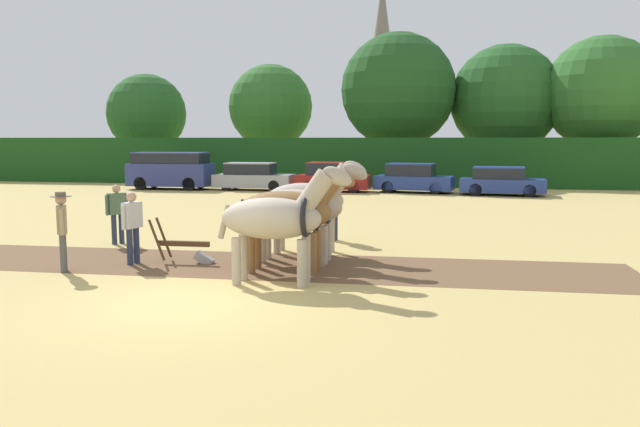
% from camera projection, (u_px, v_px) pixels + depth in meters
% --- Properties ---
extents(ground_plane, '(240.00, 240.00, 0.00)m').
position_uv_depth(ground_plane, '(188.00, 302.00, 11.04)').
color(ground_plane, tan).
extents(plowed_furrow_strip, '(21.78, 3.64, 0.01)m').
position_uv_depth(plowed_furrow_strip, '(155.00, 261.00, 14.67)').
color(plowed_furrow_strip, brown).
rests_on(plowed_furrow_strip, ground).
extents(hedgerow, '(61.35, 1.39, 2.94)m').
position_uv_depth(hedgerow, '(369.00, 162.00, 38.08)').
color(hedgerow, '#194719').
rests_on(hedgerow, ground).
extents(tree_far_left, '(5.83, 5.83, 7.66)m').
position_uv_depth(tree_far_left, '(147.00, 114.00, 46.43)').
color(tree_far_left, '#4C3823').
rests_on(tree_far_left, ground).
extents(tree_left, '(6.10, 6.10, 8.27)m').
position_uv_depth(tree_left, '(271.00, 107.00, 45.52)').
color(tree_left, '#4C3823').
rests_on(tree_left, ground).
extents(tree_center_left, '(7.58, 7.58, 9.85)m').
position_uv_depth(tree_center_left, '(398.00, 90.00, 41.30)').
color(tree_center_left, brown).
rests_on(tree_center_left, ground).
extents(tree_center, '(7.21, 7.21, 9.07)m').
position_uv_depth(tree_center, '(505.00, 99.00, 41.27)').
color(tree_center, brown).
rests_on(tree_center, ground).
extents(tree_center_right, '(7.03, 7.03, 9.24)m').
position_uv_depth(tree_center_right, '(601.00, 93.00, 38.89)').
color(tree_center_right, brown).
rests_on(tree_center_right, ground).
extents(church_spire, '(3.12, 3.12, 20.27)m').
position_uv_depth(church_spire, '(382.00, 68.00, 68.35)').
color(church_spire, gray).
rests_on(church_spire, ground).
extents(draft_horse_lead_left, '(2.76, 0.92, 2.43)m').
position_uv_depth(draft_horse_lead_left, '(277.00, 218.00, 12.27)').
color(draft_horse_lead_left, '#B2A38E').
rests_on(draft_horse_lead_left, ground).
extents(draft_horse_lead_right, '(2.73, 1.01, 2.32)m').
position_uv_depth(draft_horse_lead_right, '(289.00, 212.00, 13.40)').
color(draft_horse_lead_right, brown).
rests_on(draft_horse_lead_right, ground).
extents(draft_horse_trail_left, '(2.97, 0.96, 2.40)m').
position_uv_depth(draft_horse_trail_left, '(300.00, 207.00, 14.53)').
color(draft_horse_trail_left, '#B2A38E').
rests_on(draft_horse_trail_left, ground).
extents(draft_horse_trail_right, '(2.72, 0.99, 2.41)m').
position_uv_depth(draft_horse_trail_right, '(309.00, 200.00, 15.65)').
color(draft_horse_trail_right, '#B2A38E').
rests_on(draft_horse_trail_right, ground).
extents(plow, '(1.52, 0.47, 1.13)m').
position_uv_depth(plow, '(188.00, 250.00, 14.49)').
color(plow, '#4C331E').
rests_on(plow, ground).
extents(farmer_at_plow, '(0.31, 0.65, 1.67)m').
position_uv_depth(farmer_at_plow, '(132.00, 222.00, 14.28)').
color(farmer_at_plow, '#28334C').
rests_on(farmer_at_plow, ground).
extents(farmer_beside_team, '(0.43, 0.66, 1.71)m').
position_uv_depth(farmer_beside_team, '(334.00, 206.00, 17.56)').
color(farmer_beside_team, '#28334C').
rests_on(farmer_beside_team, ground).
extents(farmer_onlooker_left, '(0.44, 0.58, 1.74)m').
position_uv_depth(farmer_onlooker_left, '(62.00, 225.00, 13.44)').
color(farmer_onlooker_left, '#4C4C4C').
rests_on(farmer_onlooker_left, ground).
extents(farmer_onlooker_right, '(0.43, 0.56, 1.63)m').
position_uv_depth(farmer_onlooker_right, '(117.00, 210.00, 17.03)').
color(farmer_onlooker_right, '#28334C').
rests_on(farmer_onlooker_right, ground).
extents(parked_van, '(4.69, 2.01, 2.11)m').
position_uv_depth(parked_van, '(171.00, 170.00, 35.64)').
color(parked_van, navy).
rests_on(parked_van, ground).
extents(parked_car_left, '(4.41, 1.81, 1.54)m').
position_uv_depth(parked_car_left, '(253.00, 177.00, 35.04)').
color(parked_car_left, '#9E9EA8').
rests_on(parked_car_left, ground).
extents(parked_car_center_left, '(4.00, 1.81, 1.60)m').
position_uv_depth(parked_car_center_left, '(332.00, 178.00, 34.07)').
color(parked_car_center_left, maroon).
rests_on(parked_car_center_left, ground).
extents(parked_car_center, '(4.33, 2.38, 1.57)m').
position_uv_depth(parked_car_center, '(413.00, 179.00, 33.42)').
color(parked_car_center, navy).
rests_on(parked_car_center, ground).
extents(parked_car_center_right, '(4.36, 2.27, 1.45)m').
position_uv_depth(parked_car_center_right, '(501.00, 182.00, 31.82)').
color(parked_car_center_right, navy).
rests_on(parked_car_center_right, ground).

